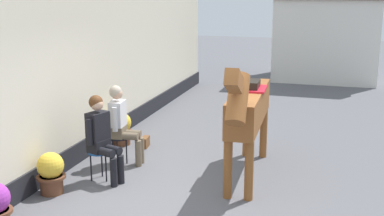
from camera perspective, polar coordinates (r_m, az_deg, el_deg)
The scene contains 9 objects.
ground_plane at distance 10.28m, azimuth 5.03°, elevation -3.53°, with size 40.00×40.00×0.00m, color #56565B.
pub_facade_wall at distance 9.41m, azimuth -12.13°, elevation 4.21°, with size 0.34×14.00×3.40m.
distant_cottage at distance 17.10m, azimuth 15.02°, elevation 9.16°, with size 3.40×2.60×3.50m.
seated_visitor_near at distance 8.04m, azimuth -10.24°, elevation -2.92°, with size 0.61×0.48×1.39m.
seated_visitor_far at distance 8.76m, azimuth -7.99°, elevation -1.43°, with size 0.61×0.49×1.39m.
saddled_horse_center at distance 7.97m, azimuth 6.31°, elevation -0.07°, with size 0.54×3.00×2.06m.
flower_planter_inner_near at distance 7.86m, azimuth -15.66°, elevation -7.00°, with size 0.43×0.43×0.64m.
flower_planter_farthest at distance 9.93m, azimuth -8.01°, elevation -2.24°, with size 0.43×0.43×0.64m.
satchel_bag at distance 9.77m, azimuth -5.33°, elevation -3.86°, with size 0.28×0.12×0.20m, color brown.
Camera 1 is at (1.95, -6.62, 3.07)m, focal length 47.18 mm.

